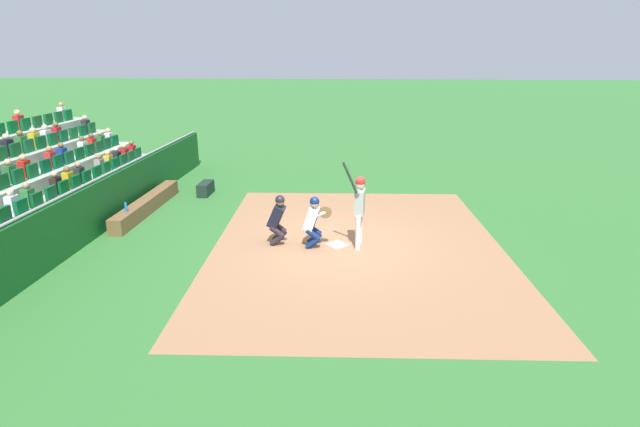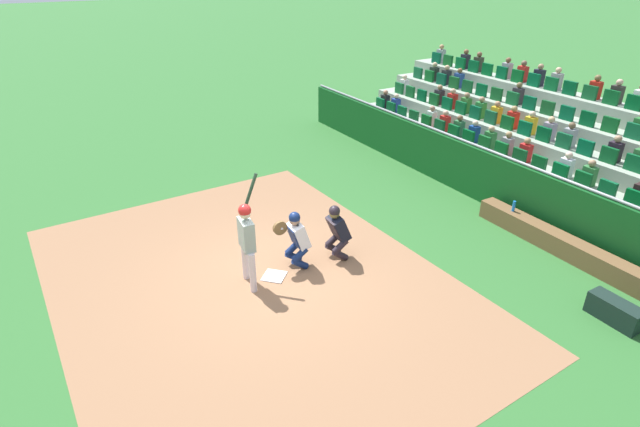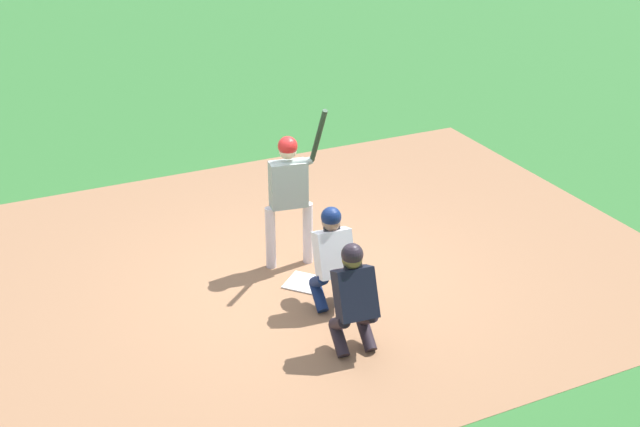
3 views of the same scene
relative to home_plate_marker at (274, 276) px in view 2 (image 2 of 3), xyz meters
The scene contains 11 objects.
ground_plane 0.02m from the home_plate_marker, ahead, with size 160.00×160.00×0.00m, color #2E662C.
infield_dirt_patch 0.50m from the home_plate_marker, 90.00° to the left, with size 9.70×7.16×0.01m, color #926747.
home_plate_marker is the anchor object (origin of this frame).
batter_at_plate 1.22m from the home_plate_marker, 88.11° to the left, with size 0.68×0.58×2.22m.
catcher_crouching 0.93m from the home_plate_marker, 78.03° to the right, with size 0.47×0.72×1.31m.
home_plate_umpire 1.65m from the home_plate_marker, 90.80° to the right, with size 0.48×0.48×1.29m.
dugout_wall 6.46m from the home_plate_marker, 90.00° to the right, with size 17.97×0.24×1.46m.
dugout_bench 6.34m from the home_plate_marker, 111.86° to the right, with size 4.35×0.40×0.44m, color brown.
water_bottle_on_bench 5.99m from the home_plate_marker, 99.58° to the right, with size 0.07×0.07×0.26m, color blue.
equipment_duffel_bag 6.39m from the home_plate_marker, 133.17° to the right, with size 0.93×0.36×0.43m, color black.
bleacher_stand 10.37m from the home_plate_marker, 90.03° to the right, with size 17.41×3.61×2.73m.
Camera 2 is at (-7.93, 3.57, 5.88)m, focal length 28.29 mm.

